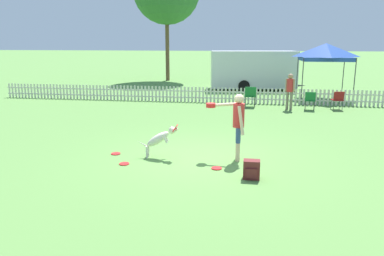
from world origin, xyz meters
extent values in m
plane|color=#5B8C42|center=(0.00, 0.00, 0.00)|extent=(240.00, 240.00, 0.00)
cylinder|color=beige|center=(0.82, -0.19, 0.23)|extent=(0.11, 0.11, 0.47)
cylinder|color=#334C7A|center=(0.82, -0.19, 0.66)|extent=(0.12, 0.12, 0.38)
cylinder|color=beige|center=(0.81, 0.01, 0.23)|extent=(0.11, 0.11, 0.47)
cylinder|color=#334C7A|center=(0.81, 0.01, 0.66)|extent=(0.12, 0.12, 0.38)
cylinder|color=red|center=(0.82, -0.09, 1.14)|extent=(0.29, 0.29, 0.58)
sphere|color=beige|center=(0.82, -0.09, 1.55)|extent=(0.23, 0.23, 0.23)
cylinder|color=beige|center=(0.88, -0.29, 1.05)|extent=(0.21, 0.17, 0.71)
cylinder|color=beige|center=(0.46, 0.10, 1.37)|extent=(0.71, 0.11, 0.14)
cylinder|color=red|center=(0.10, 0.12, 1.30)|extent=(0.24, 0.24, 0.02)
cylinder|color=red|center=(0.10, 0.12, 1.32)|extent=(0.24, 0.24, 0.02)
cylinder|color=red|center=(0.10, 0.12, 1.35)|extent=(0.24, 0.24, 0.02)
cylinder|color=red|center=(0.10, 0.12, 1.37)|extent=(0.24, 0.24, 0.02)
ellipsoid|color=beige|center=(-1.20, -0.20, 0.48)|extent=(0.68, 0.28, 0.54)
ellipsoid|color=silver|center=(-1.20, -0.20, 0.44)|extent=(0.36, 0.15, 0.27)
sphere|color=beige|center=(-0.83, -0.18, 0.72)|extent=(0.18, 0.18, 0.18)
cone|color=beige|center=(-0.76, -0.17, 0.77)|extent=(0.17, 0.11, 0.15)
cylinder|color=red|center=(-0.76, -0.17, 0.77)|extent=(0.16, 0.25, 0.22)
cone|color=beige|center=(-0.86, -0.12, 0.80)|extent=(0.05, 0.05, 0.08)
cone|color=beige|center=(-0.86, -0.23, 0.80)|extent=(0.05, 0.05, 0.08)
cylinder|color=silver|center=(-1.48, -0.13, 0.15)|extent=(0.06, 0.06, 0.31)
cylinder|color=silver|center=(-1.47, -0.30, 0.15)|extent=(0.06, 0.06, 0.31)
cylinder|color=silver|center=(-1.01, -0.11, 0.52)|extent=(0.15, 0.06, 0.25)
cylinder|color=silver|center=(-1.01, -0.26, 0.52)|extent=(0.15, 0.06, 0.25)
cone|color=beige|center=(-1.60, -0.22, 0.34)|extent=(0.31, 0.07, 0.21)
cylinder|color=red|center=(-1.87, -0.88, 0.01)|extent=(0.24, 0.24, 0.02)
cylinder|color=red|center=(0.37, -0.84, 0.01)|extent=(0.24, 0.24, 0.02)
cylinder|color=red|center=(-2.38, -0.11, 0.01)|extent=(0.24, 0.24, 0.02)
cube|color=maroon|center=(1.17, -1.35, 0.21)|extent=(0.35, 0.25, 0.41)
cube|color=maroon|center=(1.17, -1.50, 0.17)|extent=(0.25, 0.04, 0.21)
cube|color=beige|center=(0.00, 8.92, 0.22)|extent=(23.63, 0.04, 0.06)
cube|color=beige|center=(0.00, 8.92, 0.54)|extent=(23.63, 0.04, 0.06)
cube|color=beige|center=(-11.73, 8.92, 0.37)|extent=(0.09, 0.02, 0.75)
cube|color=beige|center=(-11.54, 8.92, 0.37)|extent=(0.09, 0.02, 0.75)
cube|color=beige|center=(-11.36, 8.92, 0.37)|extent=(0.09, 0.02, 0.75)
cube|color=beige|center=(-11.18, 8.92, 0.37)|extent=(0.09, 0.02, 0.75)
cube|color=beige|center=(-10.99, 8.92, 0.37)|extent=(0.09, 0.02, 0.75)
cube|color=beige|center=(-10.81, 8.92, 0.37)|extent=(0.09, 0.02, 0.75)
cube|color=beige|center=(-10.63, 8.92, 0.37)|extent=(0.09, 0.02, 0.75)
cube|color=beige|center=(-10.44, 8.92, 0.37)|extent=(0.09, 0.02, 0.75)
cube|color=beige|center=(-10.26, 8.92, 0.37)|extent=(0.09, 0.02, 0.75)
cube|color=beige|center=(-10.08, 8.92, 0.37)|extent=(0.09, 0.02, 0.75)
cube|color=beige|center=(-9.89, 8.92, 0.37)|extent=(0.09, 0.02, 0.75)
cube|color=beige|center=(-9.71, 8.92, 0.37)|extent=(0.09, 0.02, 0.75)
cube|color=beige|center=(-9.53, 8.92, 0.37)|extent=(0.09, 0.02, 0.75)
cube|color=beige|center=(-9.34, 8.92, 0.37)|extent=(0.09, 0.02, 0.75)
cube|color=beige|center=(-9.16, 8.92, 0.37)|extent=(0.09, 0.02, 0.75)
cube|color=beige|center=(-8.98, 8.92, 0.37)|extent=(0.09, 0.02, 0.75)
cube|color=beige|center=(-8.79, 8.92, 0.37)|extent=(0.09, 0.02, 0.75)
cube|color=beige|center=(-8.61, 8.92, 0.37)|extent=(0.09, 0.02, 0.75)
cube|color=beige|center=(-8.43, 8.92, 0.37)|extent=(0.09, 0.02, 0.75)
cube|color=beige|center=(-8.24, 8.92, 0.37)|extent=(0.09, 0.02, 0.75)
cube|color=beige|center=(-8.06, 8.92, 0.37)|extent=(0.09, 0.02, 0.75)
cube|color=beige|center=(-7.88, 8.92, 0.37)|extent=(0.09, 0.02, 0.75)
cube|color=beige|center=(-7.69, 8.92, 0.37)|extent=(0.09, 0.02, 0.75)
cube|color=beige|center=(-7.51, 8.92, 0.37)|extent=(0.09, 0.02, 0.75)
cube|color=beige|center=(-7.33, 8.92, 0.37)|extent=(0.09, 0.02, 0.75)
cube|color=beige|center=(-7.15, 8.92, 0.37)|extent=(0.09, 0.02, 0.75)
cube|color=beige|center=(-6.96, 8.92, 0.37)|extent=(0.09, 0.02, 0.75)
cube|color=beige|center=(-6.78, 8.92, 0.37)|extent=(0.09, 0.02, 0.75)
cube|color=beige|center=(-6.60, 8.92, 0.37)|extent=(0.09, 0.02, 0.75)
cube|color=beige|center=(-6.41, 8.92, 0.37)|extent=(0.09, 0.02, 0.75)
cube|color=beige|center=(-6.23, 8.92, 0.37)|extent=(0.09, 0.02, 0.75)
cube|color=beige|center=(-6.05, 8.92, 0.37)|extent=(0.09, 0.02, 0.75)
cube|color=beige|center=(-5.86, 8.92, 0.37)|extent=(0.09, 0.02, 0.75)
cube|color=beige|center=(-5.68, 8.92, 0.37)|extent=(0.09, 0.02, 0.75)
cube|color=beige|center=(-5.50, 8.92, 0.37)|extent=(0.09, 0.02, 0.75)
cube|color=beige|center=(-5.31, 8.92, 0.37)|extent=(0.09, 0.02, 0.75)
cube|color=beige|center=(-5.13, 8.92, 0.37)|extent=(0.09, 0.02, 0.75)
cube|color=beige|center=(-4.95, 8.92, 0.37)|extent=(0.09, 0.02, 0.75)
cube|color=beige|center=(-4.76, 8.92, 0.37)|extent=(0.09, 0.02, 0.75)
cube|color=beige|center=(-4.58, 8.92, 0.37)|extent=(0.09, 0.02, 0.75)
cube|color=beige|center=(-4.40, 8.92, 0.37)|extent=(0.09, 0.02, 0.75)
cube|color=beige|center=(-4.21, 8.92, 0.37)|extent=(0.09, 0.02, 0.75)
cube|color=beige|center=(-4.03, 8.92, 0.37)|extent=(0.09, 0.02, 0.75)
cube|color=beige|center=(-3.85, 8.92, 0.37)|extent=(0.09, 0.02, 0.75)
cube|color=beige|center=(-3.66, 8.92, 0.37)|extent=(0.09, 0.02, 0.75)
cube|color=beige|center=(-3.48, 8.92, 0.37)|extent=(0.09, 0.02, 0.75)
cube|color=beige|center=(-3.30, 8.92, 0.37)|extent=(0.09, 0.02, 0.75)
cube|color=beige|center=(-3.11, 8.92, 0.37)|extent=(0.09, 0.02, 0.75)
cube|color=beige|center=(-2.93, 8.92, 0.37)|extent=(0.09, 0.02, 0.75)
cube|color=beige|center=(-2.75, 8.92, 0.37)|extent=(0.09, 0.02, 0.75)
cube|color=beige|center=(-2.56, 8.92, 0.37)|extent=(0.09, 0.02, 0.75)
cube|color=beige|center=(-2.38, 8.92, 0.37)|extent=(0.09, 0.02, 0.75)
cube|color=beige|center=(-2.20, 8.92, 0.37)|extent=(0.09, 0.02, 0.75)
cube|color=beige|center=(-2.02, 8.92, 0.37)|extent=(0.09, 0.02, 0.75)
cube|color=beige|center=(-1.83, 8.92, 0.37)|extent=(0.09, 0.02, 0.75)
cube|color=beige|center=(-1.65, 8.92, 0.37)|extent=(0.09, 0.02, 0.75)
cube|color=beige|center=(-1.47, 8.92, 0.37)|extent=(0.09, 0.02, 0.75)
cube|color=beige|center=(-1.28, 8.92, 0.37)|extent=(0.09, 0.02, 0.75)
cube|color=beige|center=(-1.10, 8.92, 0.37)|extent=(0.09, 0.02, 0.75)
cube|color=beige|center=(-0.92, 8.92, 0.37)|extent=(0.09, 0.02, 0.75)
cube|color=beige|center=(-0.73, 8.92, 0.37)|extent=(0.09, 0.02, 0.75)
cube|color=beige|center=(-0.55, 8.92, 0.37)|extent=(0.09, 0.02, 0.75)
cube|color=beige|center=(-0.37, 8.92, 0.37)|extent=(0.09, 0.02, 0.75)
cube|color=beige|center=(-0.18, 8.92, 0.37)|extent=(0.09, 0.02, 0.75)
cube|color=beige|center=(0.00, 8.92, 0.37)|extent=(0.09, 0.02, 0.75)
cube|color=beige|center=(0.18, 8.92, 0.37)|extent=(0.09, 0.02, 0.75)
cube|color=beige|center=(0.37, 8.92, 0.37)|extent=(0.09, 0.02, 0.75)
cube|color=beige|center=(0.55, 8.92, 0.37)|extent=(0.09, 0.02, 0.75)
cube|color=beige|center=(0.73, 8.92, 0.37)|extent=(0.09, 0.02, 0.75)
cube|color=beige|center=(0.92, 8.92, 0.37)|extent=(0.09, 0.02, 0.75)
cube|color=beige|center=(1.10, 8.92, 0.37)|extent=(0.09, 0.02, 0.75)
cube|color=beige|center=(1.28, 8.92, 0.37)|extent=(0.09, 0.02, 0.75)
cube|color=beige|center=(1.47, 8.92, 0.37)|extent=(0.09, 0.02, 0.75)
cube|color=beige|center=(1.65, 8.92, 0.37)|extent=(0.09, 0.02, 0.75)
cube|color=beige|center=(1.83, 8.92, 0.37)|extent=(0.09, 0.02, 0.75)
cube|color=beige|center=(2.02, 8.92, 0.37)|extent=(0.09, 0.02, 0.75)
cube|color=beige|center=(2.20, 8.92, 0.37)|extent=(0.09, 0.02, 0.75)
cube|color=beige|center=(2.38, 8.92, 0.37)|extent=(0.09, 0.02, 0.75)
cube|color=beige|center=(2.56, 8.92, 0.37)|extent=(0.09, 0.02, 0.75)
cube|color=beige|center=(2.75, 8.92, 0.37)|extent=(0.09, 0.02, 0.75)
cube|color=beige|center=(2.93, 8.92, 0.37)|extent=(0.09, 0.02, 0.75)
cube|color=beige|center=(3.11, 8.92, 0.37)|extent=(0.09, 0.02, 0.75)
cube|color=beige|center=(3.30, 8.92, 0.37)|extent=(0.09, 0.02, 0.75)
cube|color=beige|center=(3.48, 8.92, 0.37)|extent=(0.09, 0.02, 0.75)
cube|color=beige|center=(3.66, 8.92, 0.37)|extent=(0.09, 0.02, 0.75)
cube|color=beige|center=(3.85, 8.92, 0.37)|extent=(0.09, 0.02, 0.75)
cube|color=beige|center=(4.03, 8.92, 0.37)|extent=(0.09, 0.02, 0.75)
cube|color=beige|center=(4.21, 8.92, 0.37)|extent=(0.09, 0.02, 0.75)
cube|color=beige|center=(4.40, 8.92, 0.37)|extent=(0.09, 0.02, 0.75)
cube|color=beige|center=(4.58, 8.92, 0.37)|extent=(0.09, 0.02, 0.75)
cube|color=beige|center=(4.76, 8.92, 0.37)|extent=(0.09, 0.02, 0.75)
cube|color=beige|center=(4.95, 8.92, 0.37)|extent=(0.09, 0.02, 0.75)
cube|color=beige|center=(5.13, 8.92, 0.37)|extent=(0.09, 0.02, 0.75)
cube|color=beige|center=(5.31, 8.92, 0.37)|extent=(0.09, 0.02, 0.75)
cube|color=beige|center=(5.50, 8.92, 0.37)|extent=(0.09, 0.02, 0.75)
cube|color=beige|center=(5.68, 8.92, 0.37)|extent=(0.09, 0.02, 0.75)
cube|color=beige|center=(5.86, 8.92, 0.37)|extent=(0.09, 0.02, 0.75)
cube|color=beige|center=(6.05, 8.92, 0.37)|extent=(0.09, 0.02, 0.75)
cube|color=beige|center=(6.23, 8.92, 0.37)|extent=(0.09, 0.02, 0.75)
cube|color=beige|center=(6.41, 8.92, 0.37)|extent=(0.09, 0.02, 0.75)
cube|color=beige|center=(6.60, 8.92, 0.37)|extent=(0.09, 0.02, 0.75)
cube|color=beige|center=(6.78, 8.92, 0.37)|extent=(0.09, 0.02, 0.75)
cube|color=beige|center=(6.96, 8.92, 0.37)|extent=(0.09, 0.02, 0.75)
cylinder|color=#333338|center=(3.79, 7.79, 0.21)|extent=(0.02, 0.02, 0.41)
cylinder|color=#333338|center=(3.42, 7.83, 0.21)|extent=(0.02, 0.02, 0.41)
cylinder|color=#333338|center=(3.75, 7.42, 0.21)|extent=(0.02, 0.02, 0.41)
cylinder|color=#333338|center=(3.38, 7.46, 0.21)|extent=(0.02, 0.02, 0.41)
cube|color=#19662D|center=(3.59, 7.63, 0.41)|extent=(0.48, 0.48, 0.03)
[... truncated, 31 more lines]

